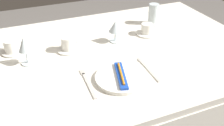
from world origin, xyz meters
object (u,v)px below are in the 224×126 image
coffee_cup_left (68,43)px  wine_glass_centre (25,46)px  spoon_soup (146,66)px  wine_glass_left (115,27)px  fork_outer (87,82)px  coffee_cup_far (147,28)px  dinner_plate (122,78)px  coffee_cup_right (12,46)px  drink_tumbler (153,14)px  toothbrush_package (122,75)px

coffee_cup_left → wine_glass_centre: bearing=-166.5°
wine_glass_centre → coffee_cup_left: bearing=13.5°
spoon_soup → wine_glass_centre: (-0.55, 0.26, 0.10)m
spoon_soup → coffee_cup_left: size_ratio=2.30×
coffee_cup_left → wine_glass_left: size_ratio=0.75×
fork_outer → wine_glass_left: bearing=49.7°
coffee_cup_far → wine_glass_centre: 0.74m
coffee_cup_left → coffee_cup_far: size_ratio=1.04×
wine_glass_left → dinner_plate: bearing=-108.3°
coffee_cup_far → wine_glass_centre: wine_glass_centre is taller
spoon_soup → wine_glass_left: 0.33m
fork_outer → coffee_cup_far: bearing=34.5°
coffee_cup_left → wine_glass_left: (0.28, 0.00, 0.05)m
coffee_cup_right → drink_tumbler: drink_tumbler is taller
spoon_soup → dinner_plate: bearing=-162.0°
coffee_cup_far → coffee_cup_left: bearing=-178.1°
dinner_plate → wine_glass_left: size_ratio=1.88×
toothbrush_package → coffee_cup_left: (-0.16, 0.36, 0.02)m
spoon_soup → coffee_cup_far: (0.19, 0.33, 0.04)m
toothbrush_package → wine_glass_left: bearing=71.7°
fork_outer → spoon_soup: bearing=2.6°
wine_glass_centre → wine_glass_left: wine_glass_centre is taller
toothbrush_package → spoon_soup: (0.16, 0.05, -0.02)m
coffee_cup_far → spoon_soup: bearing=-119.5°
toothbrush_package → drink_tumbler: size_ratio=1.54×
spoon_soup → coffee_cup_right: bearing=146.7°
toothbrush_package → drink_tumbler: bearing=48.1°
wine_glass_centre → wine_glass_left: size_ratio=1.14×
coffee_cup_left → coffee_cup_right: size_ratio=0.94×
toothbrush_package → coffee_cup_right: coffee_cup_right is taller
coffee_cup_left → coffee_cup_far: bearing=1.9°
toothbrush_package → drink_tumbler: 0.69m
dinner_plate → drink_tumbler: (0.46, 0.51, 0.06)m
fork_outer → wine_glass_left: wine_glass_left is taller
spoon_soup → wine_glass_centre: size_ratio=1.52×
toothbrush_package → wine_glass_centre: bearing=141.9°
dinner_plate → wine_glass_centre: 0.51m
fork_outer → coffee_cup_left: bearing=91.4°
drink_tumbler → fork_outer: bearing=-142.4°
coffee_cup_left → drink_tumbler: drink_tumbler is taller
coffee_cup_left → coffee_cup_right: 0.31m
wine_glass_left → toothbrush_package: bearing=-108.3°
coffee_cup_right → coffee_cup_far: (0.80, -0.07, -0.00)m
fork_outer → spoon_soup: size_ratio=1.02×
coffee_cup_far → drink_tumbler: bearing=48.5°
coffee_cup_left → spoon_soup: bearing=-44.1°
spoon_soup → wine_glass_centre: 0.62m
toothbrush_package → coffee_cup_far: size_ratio=2.24×
coffee_cup_far → wine_glass_left: wine_glass_left is taller
coffee_cup_far → drink_tumbler: (0.12, 0.13, 0.03)m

